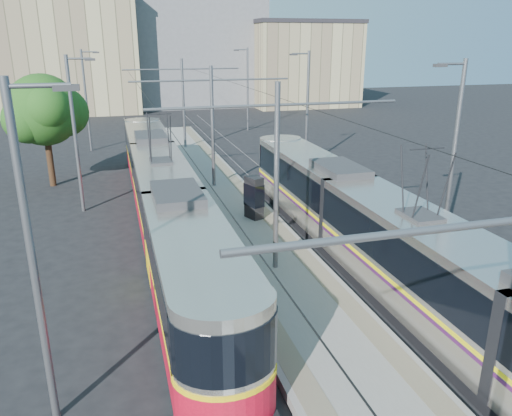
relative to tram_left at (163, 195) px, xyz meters
name	(u,v)px	position (x,y,z in m)	size (l,w,h in m)	color
ground	(377,413)	(3.60, -14.15, -1.71)	(160.00, 160.00, 0.00)	black
platform	(225,202)	(3.60, 2.85, -1.56)	(4.00, 50.00, 0.30)	gray
tactile_strip_left	(199,201)	(2.15, 2.85, -1.40)	(0.70, 50.00, 0.01)	gray
tactile_strip_right	(250,197)	(5.05, 2.85, -1.40)	(0.70, 50.00, 0.01)	gray
rails	(225,204)	(3.60, 2.85, -1.69)	(8.71, 70.00, 0.03)	gray
tram_left	(163,195)	(0.00, 0.00, 0.00)	(2.43, 28.77, 5.50)	black
tram_right	(415,258)	(7.20, -9.91, 0.15)	(2.43, 29.92, 5.50)	black
catenary	(236,132)	(3.60, 0.00, 2.81)	(9.20, 70.00, 7.00)	slate
street_lamps	(209,119)	(3.60, 6.85, 2.47)	(15.18, 38.22, 8.00)	slate
shelter	(254,197)	(4.33, -0.50, -0.31)	(0.89, 1.09, 2.09)	black
tree	(49,111)	(-5.65, 9.70, 2.91)	(4.70, 4.35, 6.83)	#382314
building_left	(70,54)	(-6.40, 45.85, 5.32)	(16.32, 12.24, 14.04)	tan
building_centre	(192,42)	(9.60, 49.85, 6.68)	(18.36, 14.28, 16.77)	slate
building_right	(301,64)	(23.60, 43.85, 3.93)	(14.28, 10.20, 11.25)	tan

